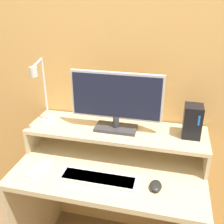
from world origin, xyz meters
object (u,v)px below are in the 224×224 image
at_px(mouse, 156,186).
at_px(remote_control, 39,168).
at_px(router_dock, 192,121).
at_px(keyboard, 98,179).
at_px(desk_lamp, 43,95).
at_px(monitor, 117,100).

distance_m(mouse, remote_control, 0.63).
relative_size(router_dock, mouse, 2.11).
relative_size(router_dock, keyboard, 0.45).
relative_size(desk_lamp, keyboard, 0.97).
bearing_deg(router_dock, monitor, -177.02).
bearing_deg(remote_control, mouse, -0.38).
relative_size(monitor, router_dock, 2.81).
relative_size(monitor, mouse, 5.95).
height_order(desk_lamp, remote_control, desk_lamp).
relative_size(desk_lamp, remote_control, 2.19).
bearing_deg(remote_control, router_dock, 19.77).
bearing_deg(monitor, keyboard, -97.22).
distance_m(desk_lamp, keyboard, 0.56).
distance_m(router_dock, mouse, 0.40).
bearing_deg(remote_control, desk_lamp, 101.40).
height_order(monitor, router_dock, monitor).
distance_m(monitor, mouse, 0.49).
bearing_deg(desk_lamp, monitor, 7.05).
bearing_deg(desk_lamp, keyboard, -30.23).
bearing_deg(keyboard, monitor, 82.78).
bearing_deg(remote_control, keyboard, -2.31).
distance_m(monitor, keyboard, 0.43).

